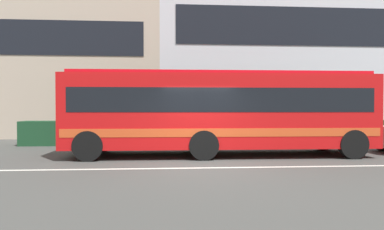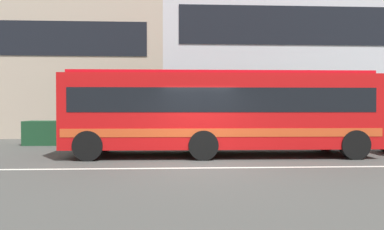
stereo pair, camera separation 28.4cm
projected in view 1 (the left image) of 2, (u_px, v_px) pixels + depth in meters
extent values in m
plane|color=#454642|center=(205.00, 168.00, 9.66)|extent=(160.00, 160.00, 0.00)
cube|color=silver|center=(205.00, 168.00, 9.66)|extent=(60.00, 0.16, 0.01)
cube|color=#1B4528|center=(222.00, 132.00, 16.38)|extent=(19.05, 1.10, 1.14)
cube|color=silver|center=(322.00, 54.00, 24.11)|extent=(23.31, 8.21, 11.43)
cube|color=black|center=(354.00, 27.00, 19.98)|extent=(21.44, 0.04, 2.29)
cube|color=red|center=(219.00, 111.00, 12.31)|extent=(10.99, 2.66, 2.57)
cube|color=black|center=(219.00, 101.00, 12.30)|extent=(10.34, 2.67, 0.82)
cube|color=#DD4C21|center=(219.00, 130.00, 12.32)|extent=(10.78, 2.68, 0.28)
cube|color=red|center=(219.00, 75.00, 12.28)|extent=(10.55, 2.25, 0.12)
cube|color=black|center=(363.00, 101.00, 12.63)|extent=(0.05, 2.13, 0.90)
cylinder|color=black|center=(322.00, 138.00, 13.76)|extent=(1.00, 0.29, 1.00)
cylinder|color=black|center=(353.00, 144.00, 11.43)|extent=(1.00, 0.29, 1.00)
cylinder|color=black|center=(198.00, 139.00, 13.45)|extent=(1.00, 0.29, 1.00)
cylinder|color=black|center=(204.00, 145.00, 11.12)|extent=(1.00, 0.29, 1.00)
cylinder|color=black|center=(103.00, 139.00, 13.23)|extent=(1.00, 0.29, 1.00)
cylinder|color=black|center=(88.00, 146.00, 10.90)|extent=(1.00, 0.29, 1.00)
cylinder|color=black|center=(382.00, 143.00, 13.63)|extent=(0.65, 0.25, 0.64)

